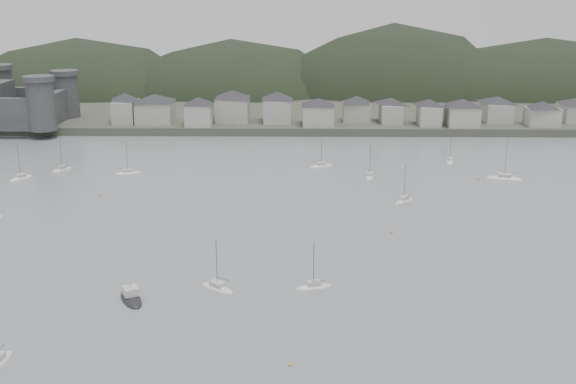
{
  "coord_description": "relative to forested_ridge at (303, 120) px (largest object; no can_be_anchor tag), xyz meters",
  "views": [
    {
      "loc": [
        2.39,
        -82.11,
        51.71
      ],
      "look_at": [
        0.0,
        75.0,
        6.0
      ],
      "focal_mm": 42.67,
      "sensor_mm": 36.0,
      "label": 1
    }
  ],
  "objects": [
    {
      "name": "far_shore_land",
      "position": [
        -4.83,
        25.6,
        12.78
      ],
      "size": [
        900.0,
        250.0,
        3.0
      ],
      "primitive_type": "cube",
      "color": "#383D2D",
      "rests_on": "ground"
    },
    {
      "name": "forested_ridge",
      "position": [
        0.0,
        0.0,
        0.0
      ],
      "size": [
        851.55,
        103.94,
        102.57
      ],
      "color": "black",
      "rests_on": "ground"
    },
    {
      "name": "waterfront_town",
      "position": [
        45.75,
        -86.06,
        19.95
      ],
      "size": [
        451.48,
        28.46,
        12.92
      ],
      "color": "gray",
      "rests_on": "far_shore_land"
    },
    {
      "name": "moored_fleet",
      "position": [
        -14.33,
        -210.62,
        11.46
      ],
      "size": [
        258.69,
        159.71,
        13.92
      ],
      "color": "silver",
      "rests_on": "ground"
    },
    {
      "name": "motor_launch_far",
      "position": [
        -31.68,
        -241.97,
        11.57
      ],
      "size": [
        6.81,
        9.35,
        4.1
      ],
      "rotation": [
        0.0,
        0.0,
        3.6
      ],
      "color": "black",
      "rests_on": "ground"
    },
    {
      "name": "mooring_buoys",
      "position": [
        6.73,
        -223.53,
        11.43
      ],
      "size": [
        186.87,
        123.68,
        0.7
      ],
      "color": "gold",
      "rests_on": "ground"
    }
  ]
}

